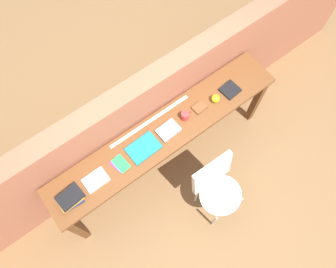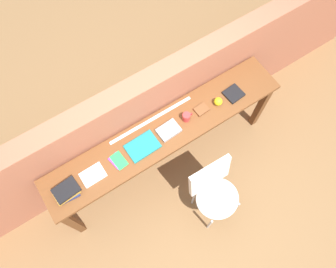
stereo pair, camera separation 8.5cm
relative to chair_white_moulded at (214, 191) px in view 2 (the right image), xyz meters
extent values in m
plane|color=brown|center=(-0.14, 0.38, -0.53)|extent=(40.00, 40.00, 0.00)
cube|color=#9E5B42|center=(-0.14, 1.02, 0.13)|extent=(6.00, 0.20, 1.31)
cube|color=brown|center=(-0.14, 0.68, 0.33)|extent=(2.50, 0.44, 0.04)
cube|color=#5B341A|center=(-1.33, 0.52, -0.11)|extent=(0.07, 0.07, 0.84)
cube|color=#5B341A|center=(1.05, 0.52, -0.11)|extent=(0.07, 0.07, 0.84)
cube|color=#5B341A|center=(-1.33, 0.84, -0.11)|extent=(0.07, 0.07, 0.84)
cube|color=#5B341A|center=(1.05, 0.84, -0.11)|extent=(0.07, 0.07, 0.84)
ellipsoid|color=silver|center=(0.00, -0.07, -0.08)|extent=(0.45, 0.43, 0.08)
cube|color=silver|center=(0.00, 0.12, 0.16)|extent=(0.44, 0.12, 0.40)
cylinder|color=#B2B2B7|center=(-0.17, -0.22, -0.32)|extent=(0.02, 0.02, 0.41)
cylinder|color=#B2B2B7|center=(0.16, -0.23, -0.32)|extent=(0.02, 0.02, 0.41)
cylinder|color=#B2B2B7|center=(-0.16, 0.09, -0.32)|extent=(0.02, 0.02, 0.41)
cylinder|color=#B2B2B7|center=(0.17, 0.08, -0.32)|extent=(0.02, 0.02, 0.41)
cube|color=navy|center=(-1.18, 0.64, 0.37)|extent=(0.19, 0.17, 0.02)
cube|color=gold|center=(-1.19, 0.64, 0.39)|extent=(0.21, 0.16, 0.03)
cube|color=black|center=(-1.17, 0.65, 0.42)|extent=(0.23, 0.18, 0.03)
cube|color=white|center=(-0.92, 0.66, 0.36)|extent=(0.22, 0.16, 0.02)
cube|color=orange|center=(-0.66, 0.65, 0.35)|extent=(0.12, 0.16, 0.00)
cube|color=#E5334C|center=(-0.66, 0.66, 0.36)|extent=(0.12, 0.18, 0.00)
cube|color=purple|center=(-0.67, 0.66, 0.36)|extent=(0.13, 0.16, 0.00)
cube|color=green|center=(-0.66, 0.65, 0.36)|extent=(0.12, 0.18, 0.00)
cube|color=#19757A|center=(-0.41, 0.66, 0.36)|extent=(0.31, 0.22, 0.02)
cube|color=#9E9EA3|center=(-0.12, 0.66, 0.37)|extent=(0.22, 0.16, 0.04)
cylinder|color=red|center=(0.10, 0.67, 0.40)|extent=(0.08, 0.08, 0.09)
torus|color=red|center=(0.14, 0.67, 0.40)|extent=(0.06, 0.01, 0.06)
cube|color=brown|center=(0.28, 0.67, 0.37)|extent=(0.14, 0.11, 0.02)
sphere|color=yellow|center=(0.45, 0.64, 0.39)|extent=(0.08, 0.08, 0.08)
cube|color=black|center=(0.65, 0.64, 0.37)|extent=(0.19, 0.18, 0.02)
cube|color=silver|center=(-0.19, 0.85, 0.35)|extent=(0.91, 0.03, 0.00)
camera|label=1|loc=(-0.88, -0.35, 3.19)|focal=35.00mm
camera|label=2|loc=(-0.81, -0.40, 3.19)|focal=35.00mm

